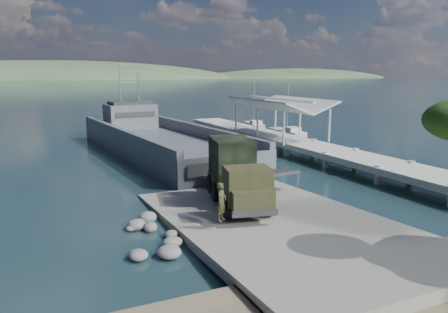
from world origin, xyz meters
TOP-DOWN VIEW (x-y plane):
  - ground at (0.00, 0.00)m, footprint 1400.00×1400.00m
  - boat_ramp at (0.00, -1.00)m, footprint 10.00×18.00m
  - shoreline_rocks at (-6.20, 0.50)m, footprint 3.20×5.60m
  - distant_headlands at (50.00, 560.00)m, footprint 1000.00×240.00m
  - pier at (13.00, 18.77)m, footprint 6.40×44.00m
  - landing_craft at (0.72, 22.09)m, footprint 10.44×32.55m
  - military_truck at (-0.58, 2.71)m, footprint 4.01×7.90m
  - soldier at (-3.10, -0.80)m, footprint 0.80×0.79m
  - sailboat_near at (18.70, 27.04)m, footprint 1.88×6.08m
  - sailboat_far at (18.87, 36.12)m, footprint 2.75×5.79m

SIDE VIEW (x-z plane):
  - ground at x=0.00m, z-range 0.00..0.00m
  - shoreline_rocks at x=-6.20m, z-range -0.45..0.45m
  - distant_headlands at x=50.00m, z-range -24.00..24.00m
  - boat_ramp at x=0.00m, z-range 0.00..0.50m
  - sailboat_far at x=18.87m, z-range -3.03..3.76m
  - sailboat_near at x=18.70m, z-range -3.29..4.07m
  - landing_craft at x=0.72m, z-range -3.98..5.54m
  - soldier at x=-3.10m, z-range 0.50..2.36m
  - pier at x=13.00m, z-range -1.45..4.65m
  - military_truck at x=-0.58m, z-range 0.49..4.01m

